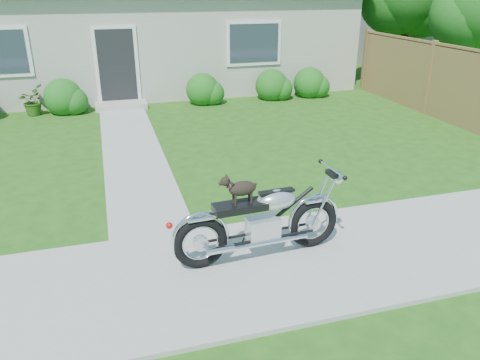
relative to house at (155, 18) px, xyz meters
name	(u,v)px	position (x,y,z in m)	size (l,w,h in m)	color
ground	(284,262)	(0.00, -11.99, -2.16)	(80.00, 80.00, 0.00)	#235114
sidewalk	(284,261)	(0.00, -11.99, -2.14)	(24.00, 2.20, 0.04)	#9E9B93
walkway	(132,148)	(-1.50, -6.99, -2.14)	(1.20, 8.00, 0.03)	#9E9B93
house	(155,18)	(0.00, 0.00, 0.00)	(12.60, 7.03, 4.50)	#B6B0A4
fence	(429,78)	(6.30, -6.24, -1.22)	(0.12, 6.62, 1.90)	#8A603E
shrub_row	(171,91)	(-0.09, -3.49, -1.74)	(10.26, 1.01, 1.01)	#1E5F19
potted_plant_left	(32,101)	(-3.78, -3.44, -1.77)	(0.70, 0.60, 0.77)	#2D5717
potted_plant_right	(198,89)	(0.69, -3.44, -1.73)	(0.48, 0.48, 0.86)	#3C6C1D
motorcycle_with_dog	(263,220)	(-0.24, -11.83, -1.61)	(2.22, 0.60, 1.14)	black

